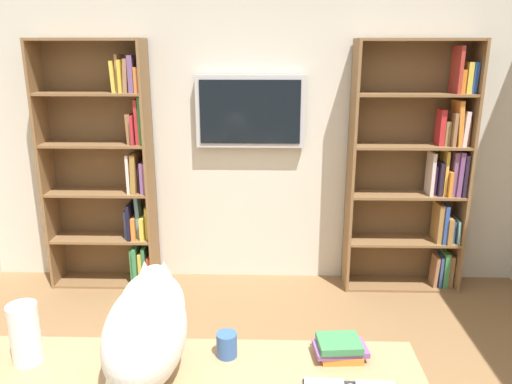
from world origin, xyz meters
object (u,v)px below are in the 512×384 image
wall_mounted_tv (250,112)px  paper_towel_roll (25,334)px  cat (148,325)px  bookshelf_left (421,171)px  coffee_mug (227,345)px  desk_book_stack (340,348)px  bookshelf_right (111,171)px

wall_mounted_tv → paper_towel_roll: 2.45m
cat → bookshelf_left: bearing=-126.2°
paper_towel_roll → coffee_mug: 0.76m
coffee_mug → bookshelf_left: bearing=-122.4°
cat → desk_book_stack: cat is taller
wall_mounted_tv → desk_book_stack: 2.33m
coffee_mug → cat: bearing=19.0°
cat → desk_book_stack: (-0.71, -0.10, -0.15)m
paper_towel_roll → desk_book_stack: size_ratio=1.11×
cat → coffee_mug: size_ratio=6.77×
wall_mounted_tv → bookshelf_right: bearing=4.3°
cat → coffee_mug: cat is taller
bookshelf_left → paper_towel_roll: size_ratio=8.28×
cat → paper_towel_roll: (0.48, -0.04, -0.07)m
desk_book_stack → cat: bearing=7.7°
bookshelf_left → bookshelf_right: size_ratio=1.00×
wall_mounted_tv → paper_towel_roll: bearing=71.4°
paper_towel_roll → cat: bearing=175.1°
bookshelf_right → coffee_mug: 2.39m
wall_mounted_tv → coffee_mug: size_ratio=8.83×
paper_towel_roll → wall_mounted_tv: bearing=-108.6°
bookshelf_right → cat: (-0.82, 2.22, -0.02)m
bookshelf_left → desk_book_stack: bookshelf_left is taller
bookshelf_left → cat: bearing=53.8°
wall_mounted_tv → coffee_mug: wall_mounted_tv is taller
bookshelf_left → coffee_mug: bearing=57.6°
paper_towel_roll → bookshelf_left: bearing=-134.0°
paper_towel_roll → desk_book_stack: 1.19m
wall_mounted_tv → cat: bearing=83.0°
bookshelf_left → paper_towel_roll: (2.10, 2.18, -0.10)m
bookshelf_left → bookshelf_right: (2.44, -0.00, -0.01)m
cat → coffee_mug: bearing=-161.0°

